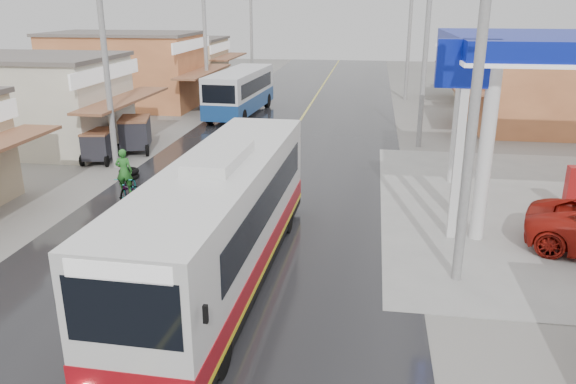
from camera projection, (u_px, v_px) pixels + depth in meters
The scene contains 12 objects.
ground at pixel (209, 263), 16.36m from camera, with size 120.00×120.00×0.00m, color slate.
road at pixel (287, 142), 30.40m from camera, with size 12.00×90.00×0.02m, color black.
centre_line at pixel (287, 142), 30.39m from camera, with size 0.15×90.00×0.01m, color #D8CC4C.
shopfronts_left at pixel (88, 123), 35.04m from camera, with size 11.00×44.00×5.20m, color #C7AF88, non-canonical shape.
utility_poles_left at pixel (169, 134), 32.32m from camera, with size 1.60×50.00×8.00m, color gray, non-canonical shape.
utility_poles_right at pixel (418, 147), 29.41m from camera, with size 1.60×36.00×8.00m, color gray, non-canonical shape.
coach_bus at pixel (223, 220), 14.82m from camera, with size 2.90×11.64×3.61m.
second_bus at pixel (240, 92), 37.03m from camera, with size 2.91×8.95×2.93m.
cyclist at pixel (127, 184), 21.21m from camera, with size 0.93×2.01×2.09m.
tricycle_near at pixel (135, 133), 28.07m from camera, with size 2.07×2.43×1.75m.
tricycle_far at pixel (98, 144), 26.29m from camera, with size 1.62×2.02×1.52m.
tyre_stack at pixel (129, 174), 24.05m from camera, with size 0.85×0.85×0.44m.
Camera 1 is at (4.50, -14.31, 7.23)m, focal length 35.00 mm.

